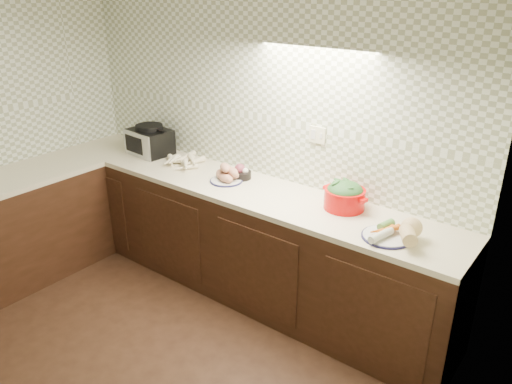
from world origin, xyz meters
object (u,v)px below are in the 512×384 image
Objects in this scene: dutch_oven at (345,195)px; parsnip_pile at (186,163)px; sweet_potato_plate at (227,175)px; onion_bowl at (241,173)px; toaster_oven at (150,140)px; veg_plate at (399,231)px.

parsnip_pile is at bearing -166.65° from dutch_oven.
onion_bowl is (0.05, 0.12, -0.01)m from sweet_potato_plate.
parsnip_pile is at bearing -0.15° from toaster_oven.
sweet_potato_plate is at bearing -162.45° from dutch_oven.
dutch_oven is at bearing 6.81° from sweet_potato_plate.
veg_plate is (0.47, -0.18, -0.04)m from dutch_oven.
toaster_oven is 1.94m from dutch_oven.
dutch_oven is (0.91, -0.00, 0.05)m from onion_bowl.
veg_plate is (1.43, -0.07, -0.00)m from sweet_potato_plate.
veg_plate reaches higher than onion_bowl.
toaster_oven is at bearing 176.30° from veg_plate.
toaster_oven reaches higher than onion_bowl.
parsnip_pile is 1.08× the size of dutch_oven.
onion_bowl is at bearing 7.33° from parsnip_pile.
parsnip_pile is 1.92m from veg_plate.
veg_plate is at bearing -3.45° from parsnip_pile.
toaster_oven is at bearing 175.31° from parsnip_pile.
dutch_oven reaches higher than onion_bowl.
sweet_potato_plate is (0.50, -0.05, 0.02)m from parsnip_pile.
onion_bowl is 1.39m from veg_plate.
dutch_oven is at bearing -0.23° from onion_bowl.
toaster_oven reaches higher than veg_plate.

